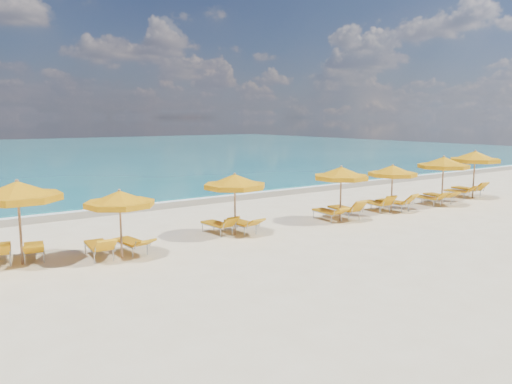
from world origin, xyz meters
TOP-DOWN VIEW (x-y plane):
  - ground_plane at (0.00, 0.00)m, footprint 120.00×120.00m
  - ocean at (0.00, 48.00)m, footprint 120.00×80.00m
  - wet_sand_band at (0.00, 7.40)m, footprint 120.00×2.60m
  - foam_line at (0.00, 8.20)m, footprint 120.00×1.20m
  - whitecap_near at (-6.00, 17.00)m, footprint 14.00×0.36m
  - whitecap_far at (8.00, 24.00)m, footprint 18.00×0.30m
  - umbrella_1 at (-8.83, 0.51)m, footprint 3.17×3.17m
  - umbrella_2 at (-6.29, -0.50)m, footprint 2.40×2.40m
  - umbrella_3 at (-1.94, 0.04)m, footprint 2.76×2.76m
  - umbrella_4 at (2.88, -0.32)m, footprint 2.80×2.80m
  - umbrella_5 at (6.05, -0.28)m, footprint 2.30×2.30m
  - umbrella_6 at (9.31, -0.57)m, footprint 2.66×2.66m
  - umbrella_7 at (12.53, -0.19)m, footprint 3.03×3.03m
  - lounger_1_right at (-8.44, 0.86)m, footprint 0.87×1.79m
  - lounger_2_left at (-6.83, -0.09)m, footprint 0.73×1.83m
  - lounger_2_right at (-5.84, -0.11)m, footprint 0.80×1.79m
  - lounger_3_left at (-2.35, 0.55)m, footprint 0.70×1.72m
  - lounger_3_right at (-1.54, 0.23)m, footprint 0.67×1.82m
  - lounger_4_left at (2.52, 0.01)m, footprint 0.71×1.82m
  - lounger_4_right at (3.42, -0.05)m, footprint 0.79×1.89m
  - lounger_5_left at (5.61, 0.19)m, footprint 0.80×1.80m
  - lounger_5_right at (6.42, -0.10)m, footprint 0.87×1.92m
  - lounger_6_left at (8.90, -0.15)m, footprint 0.66×1.72m
  - lounger_6_right at (9.76, -0.08)m, footprint 0.97×1.97m
  - lounger_7_left at (12.12, 0.40)m, footprint 0.64×1.65m
  - lounger_7_right at (12.94, 0.38)m, footprint 0.83×1.95m

SIDE VIEW (x-z plane):
  - ground_plane at x=0.00m, z-range 0.00..0.00m
  - ocean at x=0.00m, z-range -0.15..0.15m
  - wet_sand_band at x=0.00m, z-range -0.01..0.01m
  - foam_line at x=0.00m, z-range -0.01..0.01m
  - whitecap_near at x=-6.00m, z-range -0.03..0.03m
  - whitecap_far at x=8.00m, z-range -0.03..0.03m
  - lounger_7_left at x=12.12m, z-range -0.16..0.56m
  - lounger_2_right at x=-5.84m, z-range -0.11..0.51m
  - lounger_1_right at x=-8.44m, z-range -0.13..0.54m
  - lounger_6_left at x=8.90m, z-range -0.17..0.59m
  - lounger_3_left at x=-2.35m, z-range -0.18..0.60m
  - lounger_4_left at x=2.52m, z-range -0.14..0.56m
  - lounger_3_right at x=-1.54m, z-range -0.13..0.56m
  - lounger_2_left at x=-6.83m, z-range -0.18..0.62m
  - lounger_6_right at x=9.76m, z-range -0.13..0.58m
  - lounger_5_left at x=5.61m, z-range -0.21..0.66m
  - lounger_4_right at x=3.42m, z-range -0.21..0.68m
  - lounger_5_right at x=6.42m, z-range -0.21..0.68m
  - lounger_7_right at x=12.94m, z-range -0.21..0.68m
  - umbrella_2 at x=-6.29m, z-range 0.73..2.81m
  - umbrella_5 at x=6.05m, z-range 0.75..2.88m
  - umbrella_3 at x=-1.94m, z-range 0.79..3.02m
  - umbrella_4 at x=2.88m, z-range 0.79..3.04m
  - umbrella_6 at x=9.31m, z-range 0.84..3.22m
  - umbrella_1 at x=-8.83m, z-range 0.86..3.31m
  - umbrella_7 at x=12.53m, z-range 0.88..3.39m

